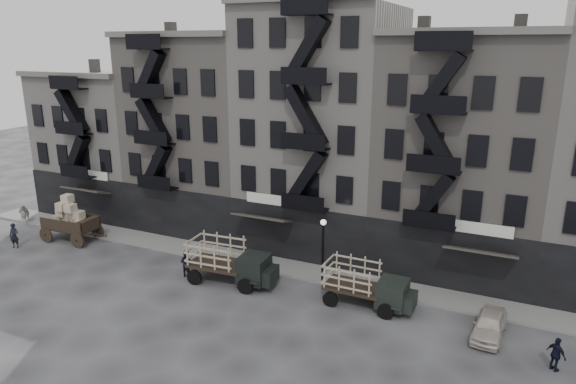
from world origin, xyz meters
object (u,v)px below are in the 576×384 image
at_px(horse, 22,213).
at_px(stake_truck_east, 367,282).
at_px(pedestrian_mid, 186,263).
at_px(policeman, 556,355).
at_px(stake_truck_west, 230,259).
at_px(pedestrian_west, 14,236).
at_px(wagon, 69,215).
at_px(car_east, 489,325).

distance_m(horse, stake_truck_east, 30.34).
relative_size(stake_truck_east, pedestrian_mid, 2.93).
height_order(stake_truck_east, policeman, stake_truck_east).
bearing_deg(stake_truck_east, stake_truck_west, -174.37).
bearing_deg(horse, policeman, -71.69).
height_order(stake_truck_east, pedestrian_west, stake_truck_east).
bearing_deg(horse, wagon, -75.87).
distance_m(stake_truck_west, car_east, 15.39).
distance_m(horse, wagon, 6.95).
relative_size(stake_truck_west, policeman, 3.44).
height_order(stake_truck_west, stake_truck_east, stake_truck_west).
bearing_deg(wagon, car_east, -4.49).
height_order(pedestrian_west, pedestrian_mid, pedestrian_west).
height_order(horse, car_east, horse).
distance_m(pedestrian_mid, policeman, 21.43).
relative_size(pedestrian_west, pedestrian_mid, 1.06).
bearing_deg(horse, pedestrian_mid, -74.38).
xyz_separation_m(pedestrian_mid, policeman, (21.40, -1.11, -0.05)).
bearing_deg(horse, pedestrian_west, -109.95).
relative_size(wagon, stake_truck_east, 0.83).
bearing_deg(pedestrian_west, car_east, -16.34).
bearing_deg(car_east, stake_truck_west, -174.33).
height_order(pedestrian_mid, policeman, pedestrian_mid).
bearing_deg(pedestrian_mid, wagon, -9.62).
xyz_separation_m(horse, policeman, (39.99, -3.71, -0.06)).
xyz_separation_m(pedestrian_west, pedestrian_mid, (14.35, 1.43, -0.06)).
bearing_deg(car_east, pedestrian_mid, -173.30).
bearing_deg(car_east, wagon, -176.99).
relative_size(wagon, pedestrian_west, 2.29).
bearing_deg(stake_truck_west, horse, 170.07).
height_order(car_east, pedestrian_mid, pedestrian_mid).
bearing_deg(stake_truck_west, pedestrian_west, -178.12).
relative_size(stake_truck_east, pedestrian_west, 2.76).
xyz_separation_m(horse, stake_truck_west, (21.65, -2.21, 0.72)).
height_order(wagon, car_east, wagon).
distance_m(wagon, pedestrian_west, 4.00).
bearing_deg(wagon, stake_truck_west, -7.23).
xyz_separation_m(stake_truck_west, policeman, (18.35, -1.50, -0.77)).
xyz_separation_m(stake_truck_west, pedestrian_mid, (-3.06, -0.40, -0.72)).
bearing_deg(stake_truck_east, pedestrian_west, -173.56).
height_order(wagon, stake_truck_east, wagon).
bearing_deg(horse, stake_truck_east, -69.20).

